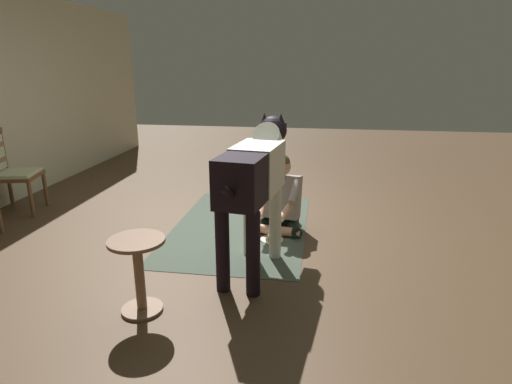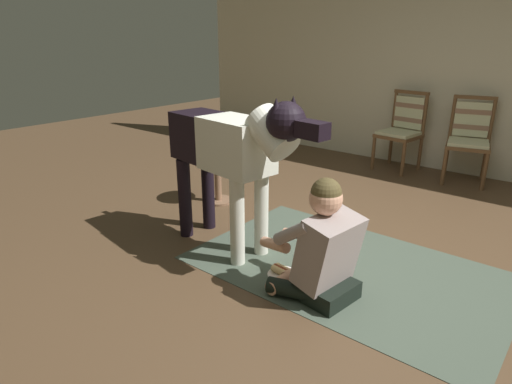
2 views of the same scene
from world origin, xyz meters
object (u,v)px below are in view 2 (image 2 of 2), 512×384
at_px(round_side_table, 218,171).
at_px(dining_chair_right_of_pair, 469,135).
at_px(hot_dog_on_plate, 284,272).
at_px(person_sitting_on_floor, 322,249).
at_px(large_dog, 231,149).
at_px(dining_chair_left_of_pair, 403,127).

bearing_deg(round_side_table, dining_chair_right_of_pair, 53.24).
distance_m(hot_dog_on_plate, round_side_table, 1.62).
bearing_deg(round_side_table, hot_dog_on_plate, -29.17).
distance_m(dining_chair_right_of_pair, person_sitting_on_floor, 3.19).
relative_size(dining_chair_right_of_pair, person_sitting_on_floor, 1.20).
xyz_separation_m(dining_chair_right_of_pair, person_sitting_on_floor, (-0.04, -3.18, -0.21)).
xyz_separation_m(large_dog, hot_dog_on_plate, (0.56, -0.08, -0.80)).
bearing_deg(round_side_table, person_sitting_on_floor, -25.57).
relative_size(person_sitting_on_floor, large_dog, 0.50).
distance_m(person_sitting_on_floor, large_dog, 1.02).
height_order(person_sitting_on_floor, large_dog, large_dog).
relative_size(hot_dog_on_plate, round_side_table, 0.42).
distance_m(dining_chair_right_of_pair, round_side_table, 2.95).
height_order(dining_chair_left_of_pair, hot_dog_on_plate, dining_chair_left_of_pair).
height_order(large_dog, round_side_table, large_dog).
distance_m(large_dog, round_side_table, 1.20).
xyz_separation_m(hot_dog_on_plate, round_side_table, (-1.39, 0.78, 0.30)).
xyz_separation_m(dining_chair_left_of_pair, large_dog, (-0.14, -3.06, 0.29)).
xyz_separation_m(person_sitting_on_floor, hot_dog_on_plate, (-0.33, 0.05, -0.31)).
height_order(dining_chair_left_of_pair, round_side_table, dining_chair_left_of_pair).
relative_size(dining_chair_left_of_pair, round_side_table, 1.76).
bearing_deg(hot_dog_on_plate, round_side_table, 150.83).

